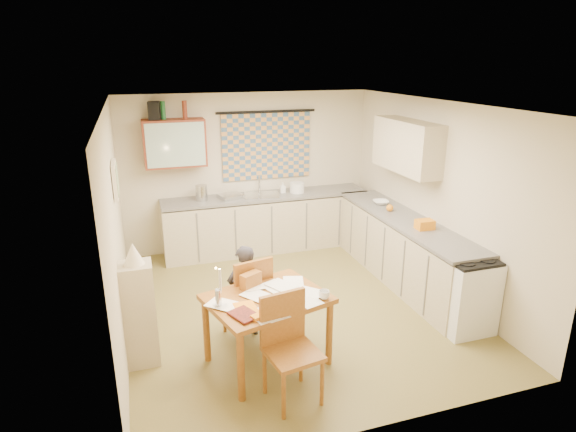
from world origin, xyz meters
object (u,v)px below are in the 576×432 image
object	(u,v)px
counter_right	(403,250)
person	(245,292)
counter_back	(267,223)
dining_table	(267,329)
stove	(465,293)
shelf_stand	(140,314)
chair_far	(247,311)

from	to	relation	value
counter_right	person	xyz separation A→B (m)	(-2.43, -0.73, 0.09)
counter_back	person	xyz separation A→B (m)	(-0.93, -2.45, 0.09)
person	dining_table	bearing A→B (deg)	89.74
stove	shelf_stand	size ratio (longest dim) A/B	0.81
counter_right	stove	xyz separation A→B (m)	(0.00, -1.35, -0.01)
counter_back	chair_far	xyz separation A→B (m)	(-0.91, -2.46, -0.15)
stove	person	size ratio (longest dim) A/B	0.81
counter_back	stove	world-z (taller)	counter_back
counter_right	chair_far	xyz separation A→B (m)	(-2.40, -0.75, -0.15)
counter_back	person	bearing A→B (deg)	-110.90
dining_table	stove	bearing A→B (deg)	-16.95
dining_table	shelf_stand	distance (m)	1.29
dining_table	shelf_stand	bearing A→B (deg)	146.02
stove	chair_far	xyz separation A→B (m)	(-2.40, 0.60, -0.13)
chair_far	person	distance (m)	0.24
dining_table	chair_far	distance (m)	0.56
counter_back	person	distance (m)	2.62
person	shelf_stand	size ratio (longest dim) A/B	0.99
counter_right	shelf_stand	size ratio (longest dim) A/B	2.69
stove	person	world-z (taller)	person
counter_back	person	size ratio (longest dim) A/B	3.03
counter_back	dining_table	distance (m)	3.12
stove	shelf_stand	distance (m)	3.57
shelf_stand	counter_right	bearing A→B (deg)	14.12
counter_back	stove	size ratio (longest dim) A/B	3.74
counter_back	dining_table	world-z (taller)	counter_back
person	chair_far	bearing A→B (deg)	129.33
stove	shelf_stand	xyz separation A→B (m)	(-3.54, 0.45, 0.11)
counter_back	shelf_stand	size ratio (longest dim) A/B	3.01
counter_right	stove	distance (m)	1.35
dining_table	person	size ratio (longest dim) A/B	1.21
chair_far	shelf_stand	xyz separation A→B (m)	(-1.14, -0.14, 0.24)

